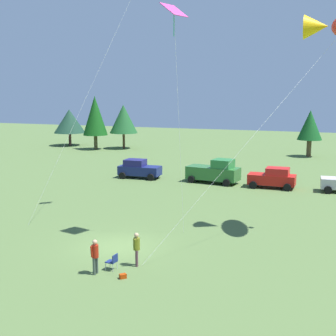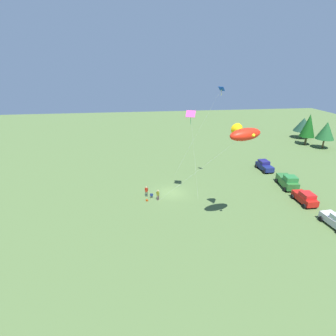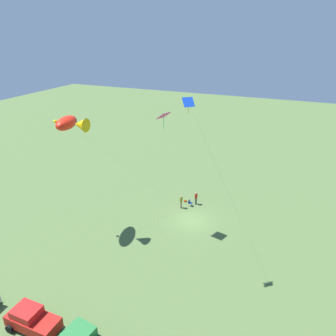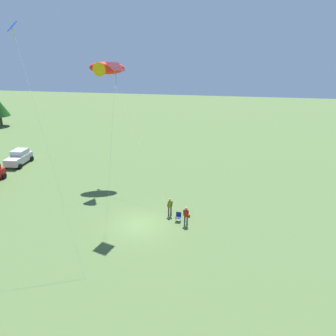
# 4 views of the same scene
# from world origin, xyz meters

# --- Properties ---
(ground_plane) EXTENTS (160.00, 160.00, 0.00)m
(ground_plane) POSITION_xyz_m (0.00, 0.00, 0.00)
(ground_plane) COLOR #4E6736
(person_kite_flyer) EXTENTS (0.45, 0.58, 1.74)m
(person_kite_flyer) POSITION_xyz_m (2.20, -2.35, 1.02)
(person_kite_flyer) COLOR #51333B
(person_kite_flyer) RESTS_ON ground
(folding_chair) EXTENTS (0.52, 0.52, 0.82)m
(folding_chair) POSITION_xyz_m (1.33, -3.29, 0.49)
(folding_chair) COLOR navy
(folding_chair) RESTS_ON ground
(person_spectator) EXTENTS (0.38, 0.53, 1.74)m
(person_spectator) POSITION_xyz_m (0.76, -4.04, 1.02)
(person_spectator) COLOR #3A483F
(person_spectator) RESTS_ON ground
(backpack_on_grass) EXTENTS (0.38, 0.38, 0.22)m
(backpack_on_grass) POSITION_xyz_m (2.25, -4.07, 0.11)
(backpack_on_grass) COLOR #A23007
(backpack_on_grass) RESTS_ON ground
(car_navy_hatch) EXTENTS (4.27, 2.34, 1.89)m
(car_navy_hatch) POSITION_xyz_m (-7.36, 19.69, 0.95)
(car_navy_hatch) COLOR navy
(car_navy_hatch) RESTS_ON ground
(truck_green_flatbed) EXTENTS (5.23, 2.96, 2.34)m
(truck_green_flatbed) POSITION_xyz_m (0.50, 19.91, 1.10)
(truck_green_flatbed) COLOR #2B672C
(truck_green_flatbed) RESTS_ON ground
(car_red_sedan) EXTENTS (4.21, 2.22, 1.89)m
(car_red_sedan) POSITION_xyz_m (6.09, 19.44, 0.95)
(car_red_sedan) COLOR red
(car_red_sedan) RESTS_ON ground
(treeline_distant) EXTENTS (65.30, 9.83, 8.80)m
(treeline_distant) POSITION_xyz_m (-0.68, 39.43, 4.70)
(treeline_distant) COLOR #52312B
(treeline_distant) RESTS_ON ground
(kite_diamond_rainbow) EXTENTS (1.43, 2.39, 13.60)m
(kite_diamond_rainbow) POSITION_xyz_m (2.55, 2.33, 12.95)
(kite_diamond_rainbow) COLOR #D93E91
(kite_diamond_rainbow) RESTS_ON ground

